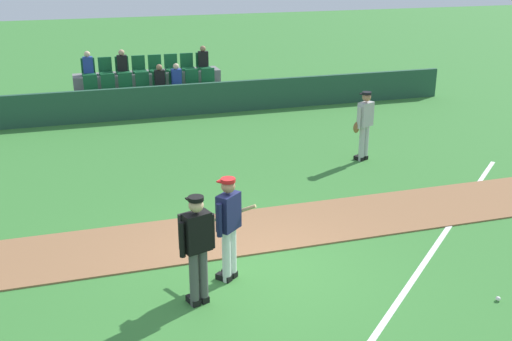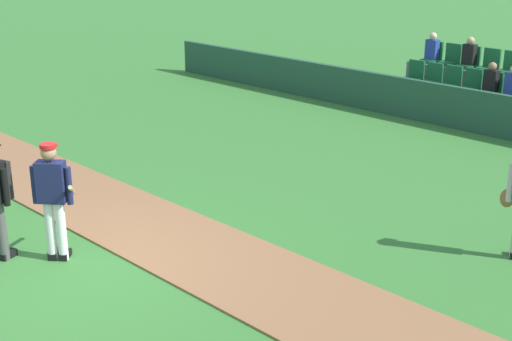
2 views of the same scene
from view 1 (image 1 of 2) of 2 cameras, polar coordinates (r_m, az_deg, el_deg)
ground_plane at (r=10.41m, az=-0.46°, el=-9.44°), size 80.00×80.00×0.00m
infield_dirt_path at (r=11.71m, az=-2.61°, el=-5.85°), size 28.00×1.88×0.03m
foul_line_chalk at (r=11.15m, az=15.40°, el=-8.06°), size 8.91×8.19×0.01m
dugout_fence at (r=19.77m, az=-9.16°, el=6.29°), size 20.00×0.16×1.00m
stadium_bleachers at (r=21.17m, az=-9.74°, el=7.18°), size 5.00×2.10×1.90m
batter_navy_jersey at (r=9.81m, az=-2.53°, el=-5.04°), size 0.71×0.69×1.76m
umpire_home_plate at (r=9.18m, az=-5.49°, el=-6.77°), size 0.57×0.39×1.76m
runner_grey_jersey at (r=15.62m, az=9.98°, el=4.30°), size 0.65×0.42×1.76m
baseball at (r=10.34m, az=21.45°, el=-10.96°), size 0.07×0.07×0.07m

